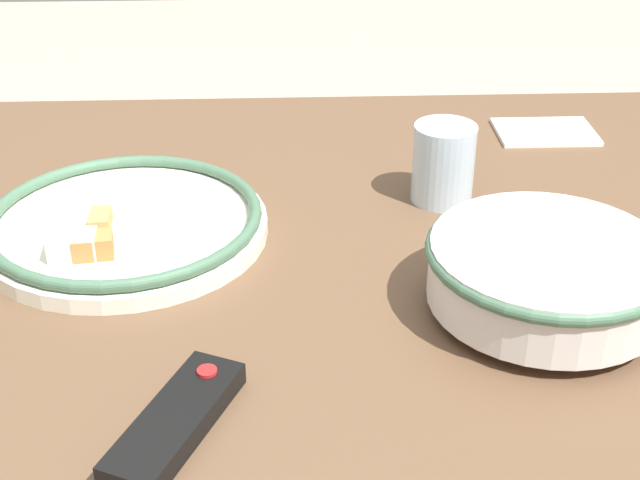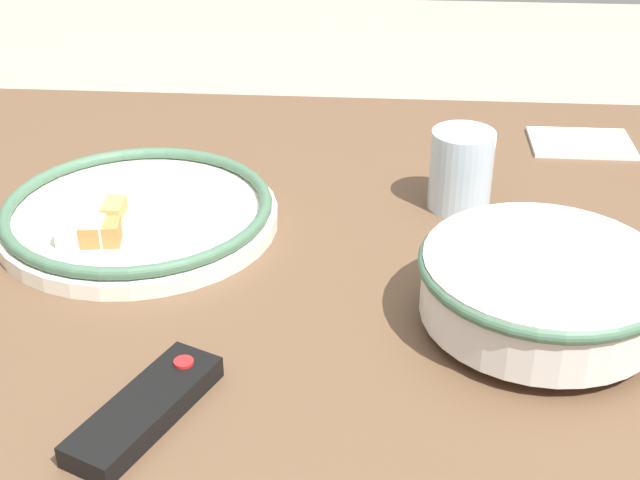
# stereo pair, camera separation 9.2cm
# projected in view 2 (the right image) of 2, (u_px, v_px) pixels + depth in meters

# --- Properties ---
(dining_table) EXTENTS (1.16, 1.00, 0.76)m
(dining_table) POSITION_uv_depth(u_px,v_px,m) (291.00, 333.00, 0.99)
(dining_table) COLOR brown
(dining_table) RESTS_ON ground_plane
(noodle_bowl) EXTENTS (0.23, 0.23, 0.07)m
(noodle_bowl) POSITION_uv_depth(u_px,v_px,m) (542.00, 286.00, 0.83)
(noodle_bowl) COLOR silver
(noodle_bowl) RESTS_ON dining_table
(food_plate) EXTENTS (0.32, 0.32, 0.04)m
(food_plate) POSITION_uv_depth(u_px,v_px,m) (137.00, 213.00, 1.01)
(food_plate) COLOR silver
(food_plate) RESTS_ON dining_table
(tv_remote) EXTENTS (0.11, 0.16, 0.02)m
(tv_remote) POSITION_uv_depth(u_px,v_px,m) (146.00, 409.00, 0.73)
(tv_remote) COLOR black
(tv_remote) RESTS_ON dining_table
(drinking_glass) EXTENTS (0.07, 0.07, 0.10)m
(drinking_glass) POSITION_uv_depth(u_px,v_px,m) (461.00, 170.00, 1.04)
(drinking_glass) COLOR silver
(drinking_glass) RESTS_ON dining_table
(folded_napkin) EXTENTS (0.14, 0.10, 0.01)m
(folded_napkin) POSITION_uv_depth(u_px,v_px,m) (581.00, 143.00, 1.22)
(folded_napkin) COLOR white
(folded_napkin) RESTS_ON dining_table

